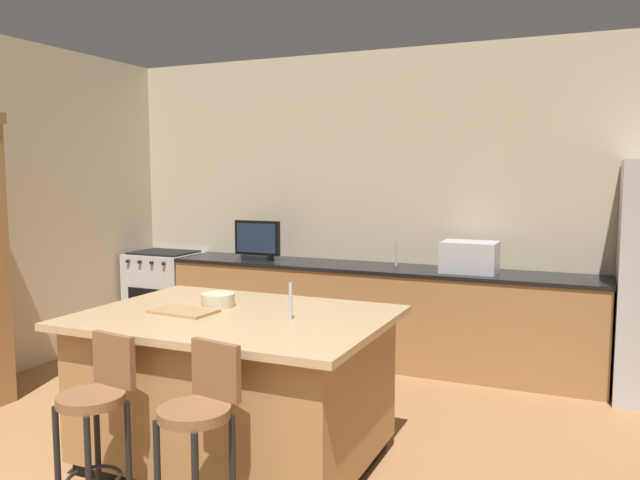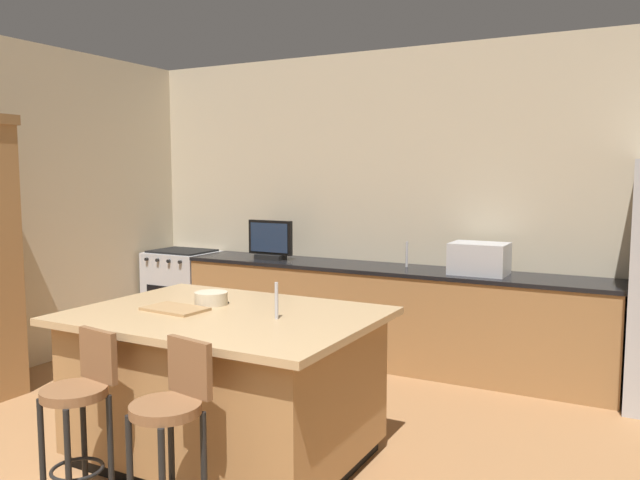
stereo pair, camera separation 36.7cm
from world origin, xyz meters
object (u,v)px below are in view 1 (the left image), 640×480
bar_stool_right (200,429)px  bar_stool_left (97,412)px  kitchen_island (236,387)px  cell_phone (226,306)px  cutting_board (183,311)px  range_oven (165,294)px  microwave (470,257)px  tv_monitor (257,242)px  fruit_bowl (218,300)px

bar_stool_right → bar_stool_left: bearing=-170.9°
kitchen_island → bar_stool_right: bar_stool_right is taller
cell_phone → bar_stool_left: bearing=-108.9°
bar_stool_right → cutting_board: size_ratio=2.53×
range_oven → bar_stool_left: 3.79m
kitchen_island → range_oven: range_oven is taller
kitchen_island → microwave: microwave is taller
kitchen_island → cutting_board: size_ratio=4.71×
bar_stool_right → tv_monitor: bearing=125.0°
microwave → bar_stool_right: bearing=-101.6°
fruit_bowl → cutting_board: (-0.09, -0.24, -0.03)m
bar_stool_right → fruit_bowl: bearing=128.5°
kitchen_island → bar_stool_left: bar_stool_left is taller
fruit_bowl → kitchen_island: bearing=-33.9°
range_oven → microwave: bearing=0.0°
bar_stool_left → fruit_bowl: bearing=93.9°
kitchen_island → bar_stool_right: bearing=-69.1°
microwave → cell_phone: 2.46m
fruit_bowl → cell_phone: size_ratio=1.44×
range_oven → cutting_board: 3.20m
kitchen_island → fruit_bowl: size_ratio=8.55×
bar_stool_left → bar_stool_right: bar_stool_right is taller
microwave → cutting_board: 2.77m
range_oven → microwave: (3.32, 0.00, 0.59)m
fruit_bowl → cell_phone: fruit_bowl is taller
range_oven → cutting_board: size_ratio=2.40×
bar_stool_left → cutting_board: bearing=99.4°
range_oven → microwave: 3.37m
kitchen_island → bar_stool_left: (-0.30, -0.86, 0.10)m
bar_stool_right → fruit_bowl: fruit_bowl is taller
kitchen_island → bar_stool_left: bearing=-109.2°
tv_monitor → cell_phone: tv_monitor is taller
cell_phone → kitchen_island: bearing=-56.6°
range_oven → bar_stool_left: (2.03, -3.20, 0.11)m
range_oven → bar_stool_left: bar_stool_left is taller
cell_phone → cutting_board: size_ratio=0.38×
tv_monitor → cutting_board: 2.53m
bar_stool_right → fruit_bowl: size_ratio=4.60×
kitchen_island → fruit_bowl: (-0.22, 0.15, 0.50)m
bar_stool_left → cell_phone: bearing=91.4°
range_oven → fruit_bowl: fruit_bowl is taller
cutting_board → kitchen_island: bearing=17.6°
tv_monitor → bar_stool_right: tv_monitor is taller
tv_monitor → bar_stool_left: size_ratio=0.52×
kitchen_island → cutting_board: bearing=-162.4°
bar_stool_left → cell_phone: (0.13, 1.03, 0.37)m
microwave → fruit_bowl: 2.51m
kitchen_island → tv_monitor: size_ratio=3.72×
kitchen_island → range_oven: bearing=134.9°
microwave → cell_phone: microwave is taller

